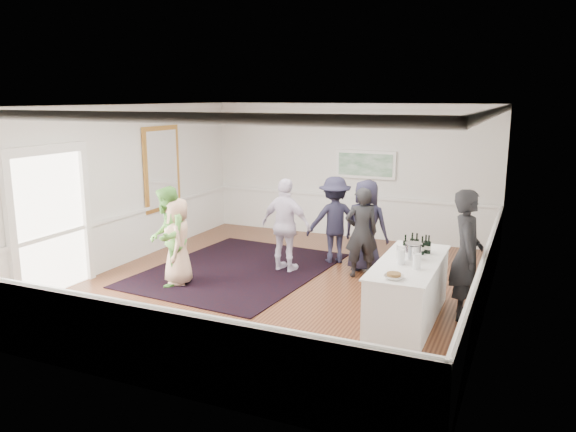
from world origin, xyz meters
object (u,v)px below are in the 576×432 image
at_px(bartender, 466,255).
at_px(guest_navy, 366,226).
at_px(guest_tan, 177,241).
at_px(guest_dark_b, 361,232).
at_px(ice_bucket, 413,251).
at_px(guest_green, 168,236).
at_px(guest_dark_a, 334,220).
at_px(nut_bowl, 394,276).
at_px(serving_table, 408,290).
at_px(guest_lilac, 286,225).

bearing_deg(bartender, guest_navy, 41.08).
bearing_deg(guest_tan, guest_dark_b, 84.23).
height_order(guest_tan, guest_dark_b, guest_dark_b).
bearing_deg(ice_bucket, guest_green, -177.39).
xyz_separation_m(guest_dark_a, guest_navy, (0.74, -0.30, 0.01)).
height_order(guest_green, nut_bowl, guest_green).
bearing_deg(ice_bucket, bartender, 24.80).
relative_size(serving_table, guest_navy, 1.29).
distance_m(guest_green, guest_dark_a, 3.41).
height_order(bartender, guest_lilac, bartender).
relative_size(bartender, guest_lilac, 1.10).
xyz_separation_m(guest_lilac, guest_dark_b, (1.43, 0.25, -0.06)).
relative_size(guest_lilac, guest_dark_a, 1.03).
bearing_deg(guest_navy, ice_bucket, 127.99).
relative_size(guest_lilac, guest_dark_b, 1.06).
xyz_separation_m(ice_bucket, nut_bowl, (-0.05, -1.06, -0.08)).
bearing_deg(guest_dark_a, bartender, 112.68).
xyz_separation_m(bartender, nut_bowl, (-0.78, -1.40, -0.02)).
distance_m(guest_dark_a, guest_dark_b, 1.04).
height_order(serving_table, guest_lilac, guest_lilac).
bearing_deg(guest_navy, guest_tan, 41.51).
height_order(guest_navy, nut_bowl, guest_navy).
height_order(bartender, nut_bowl, bartender).
bearing_deg(nut_bowl, guest_lilac, 137.50).
height_order(guest_green, ice_bucket, guest_green).
xyz_separation_m(guest_tan, guest_dark_b, (2.91, 1.74, 0.06)).
distance_m(guest_tan, guest_lilac, 2.10).
bearing_deg(guest_navy, guest_lilac, 29.66).
distance_m(guest_tan, guest_dark_b, 3.39).
bearing_deg(guest_lilac, guest_dark_a, -116.95).
distance_m(guest_dark_a, guest_navy, 0.80).
distance_m(guest_dark_b, ice_bucket, 2.10).
bearing_deg(guest_dark_a, nut_bowl, 88.88).
xyz_separation_m(guest_green, guest_dark_b, (3.05, 1.84, -0.04)).
bearing_deg(serving_table, guest_dark_b, 125.45).
bearing_deg(guest_green, serving_table, 66.03).
xyz_separation_m(guest_tan, ice_bucket, (4.20, 0.09, 0.26)).
relative_size(serving_table, bartender, 1.16).
relative_size(guest_tan, guest_lilac, 0.88).
distance_m(serving_table, guest_dark_b, 2.22).
distance_m(bartender, guest_lilac, 3.62).
xyz_separation_m(serving_table, bartender, (0.76, 0.47, 0.53)).
xyz_separation_m(guest_dark_b, ice_bucket, (1.29, -1.64, 0.20)).
distance_m(guest_dark_b, guest_navy, 0.40).
distance_m(serving_table, guest_tan, 4.19).
height_order(guest_green, guest_dark_a, guest_green).
bearing_deg(ice_bucket, guest_dark_a, 131.38).
bearing_deg(guest_lilac, serving_table, 158.57).
height_order(bartender, ice_bucket, bartender).
relative_size(guest_navy, ice_bucket, 6.92).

